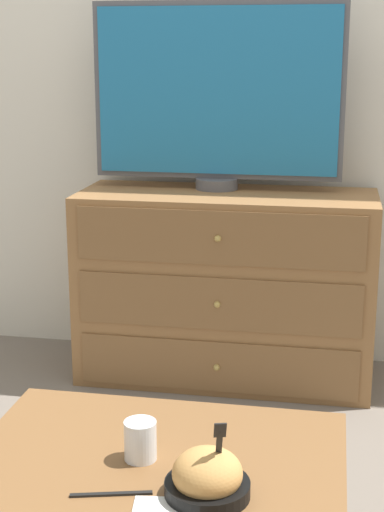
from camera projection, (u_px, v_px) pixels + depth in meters
The scene contains 8 objects.
ground_plane at pixel (251, 352), 3.36m from camera, with size 12.00×12.00×0.00m, color #70665B.
wall_back at pixel (258, 38), 3.05m from camera, with size 12.00×0.05×2.60m.
dresser at pixel (226, 286), 3.04m from camera, with size 1.12×0.46×0.73m.
tv at pixel (218, 95), 2.95m from camera, with size 0.95×0.16×0.70m.
coffee_table at pixel (154, 485), 1.69m from camera, with size 0.81×0.62×0.40m.
takeout_bowl at pixel (207, 478), 1.54m from camera, with size 0.17×0.17×0.17m.
drink_cup at pixel (140, 443), 1.68m from camera, with size 0.07×0.07×0.09m.
knife at pixel (111, 494), 1.55m from camera, with size 0.16×0.05×0.01m.
Camera 1 is at (0.32, -3.13, 1.25)m, focal length 55.00 mm.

